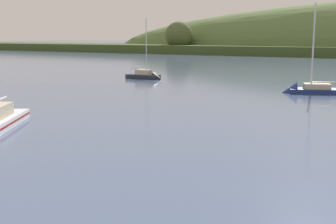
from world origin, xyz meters
TOP-DOWN VIEW (x-y plane):
  - sailboat_near_mooring at (-25.56, 70.81)m, footprint 6.43×2.50m
  - sailboat_midwater_white at (1.77, 67.40)m, footprint 7.98×5.71m

SIDE VIEW (x-z plane):
  - sailboat_midwater_white at x=1.77m, z-range -5.79..6.16m
  - sailboat_near_mooring at x=-25.56m, z-range -4.94..5.60m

